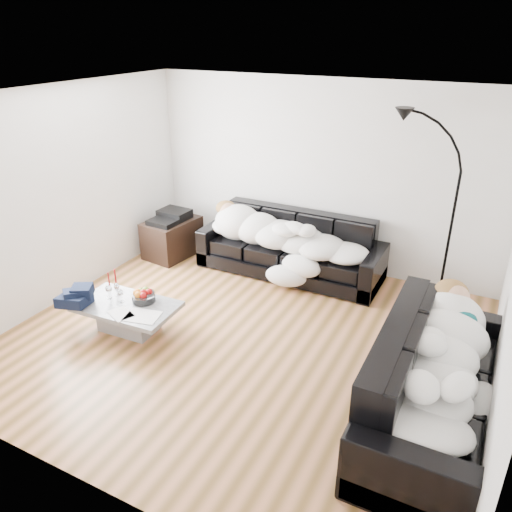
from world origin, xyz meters
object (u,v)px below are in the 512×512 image
at_px(sleeper_back, 289,232).
at_px(coffee_table, 128,317).
at_px(candle_left, 109,281).
at_px(sleeper_right, 440,362).
at_px(stereo, 171,216).
at_px(wine_glass_a, 117,289).
at_px(wine_glass_c, 121,296).
at_px(candle_right, 116,279).
at_px(fruit_bowl, 143,295).
at_px(av_cabinet, 172,238).
at_px(sofa_back, 290,245).
at_px(sofa_right, 436,381).
at_px(wine_glass_b, 109,292).
at_px(floor_lamp, 451,225).
at_px(shoes, 369,459).

bearing_deg(sleeper_back, coffee_table, -116.48).
bearing_deg(candle_left, sleeper_right, -2.21).
relative_size(sleeper_back, stereo, 4.91).
bearing_deg(wine_glass_a, coffee_table, -26.62).
distance_m(wine_glass_c, candle_right, 0.35).
bearing_deg(wine_glass_c, fruit_bowl, 30.68).
distance_m(candle_right, stereo, 1.74).
distance_m(candle_right, av_cabinet, 1.74).
relative_size(coffee_table, candle_left, 5.23).
bearing_deg(candle_right, sofa_back, 53.91).
bearing_deg(wine_glass_c, candle_right, 140.11).
height_order(sofa_right, wine_glass_b, sofa_right).
xyz_separation_m(sofa_back, coffee_table, (-1.06, -2.18, -0.25)).
relative_size(coffee_table, floor_lamp, 0.55).
bearing_deg(sleeper_back, av_cabinet, -173.70).
height_order(candle_left, shoes, candle_left).
bearing_deg(stereo, coffee_table, -65.89).
relative_size(wine_glass_b, stereo, 0.37).
relative_size(sofa_right, coffee_table, 2.00).
distance_m(wine_glass_b, wine_glass_c, 0.18).
xyz_separation_m(wine_glass_a, floor_lamp, (3.30, 2.20, 0.62)).
relative_size(sleeper_back, shoes, 5.16).
xyz_separation_m(coffee_table, wine_glass_b, (-0.27, 0.02, 0.25)).
bearing_deg(sleeper_right, wine_glass_c, 90.46).
xyz_separation_m(sofa_right, floor_lamp, (-0.27, 2.27, 0.57)).
distance_m(wine_glass_b, stereo, 1.98).
distance_m(wine_glass_b, candle_right, 0.24).
xyz_separation_m(candle_right, floor_lamp, (3.42, 2.08, 0.57)).
height_order(candle_right, floor_lamp, floor_lamp).
xyz_separation_m(candle_right, shoes, (3.34, -0.89, -0.41)).
bearing_deg(sofa_back, sofa_right, -43.07).
bearing_deg(candle_right, wine_glass_b, -68.85).
xyz_separation_m(sofa_right, av_cabinet, (-4.10, 1.88, -0.18)).
distance_m(fruit_bowl, wine_glass_b, 0.42).
relative_size(shoes, floor_lamp, 0.20).
xyz_separation_m(shoes, stereo, (-3.76, 2.57, 0.58)).
bearing_deg(sleeper_back, sofa_right, -42.39).
xyz_separation_m(sofa_right, coffee_table, (-3.34, -0.04, -0.29)).
bearing_deg(wine_glass_a, candle_left, 157.93).
distance_m(candle_right, shoes, 3.48).
bearing_deg(wine_glass_b, fruit_bowl, 17.62).
bearing_deg(wine_glass_a, shoes, -13.31).
relative_size(wine_glass_a, candle_right, 0.59).
xyz_separation_m(candle_right, stereo, (-0.41, 1.68, 0.16)).
relative_size(sleeper_right, candle_right, 7.55).
bearing_deg(sleeper_back, shoes, -55.10).
relative_size(sleeper_back, av_cabinet, 2.65).
bearing_deg(sleeper_back, wine_glass_a, -122.75).
bearing_deg(wine_glass_b, sleeper_back, 57.83).
bearing_deg(sofa_back, stereo, -172.15).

